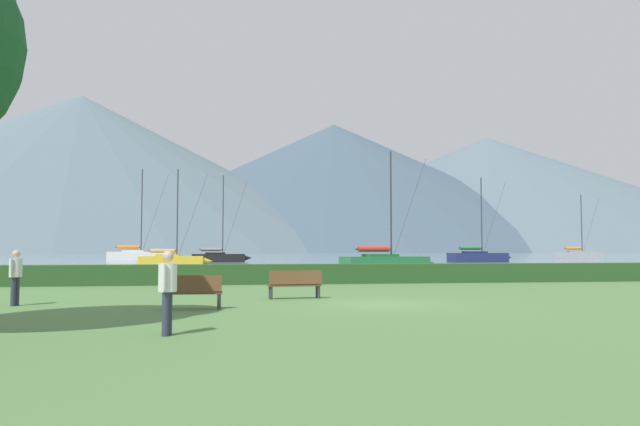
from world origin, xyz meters
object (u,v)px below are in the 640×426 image
object	(u,v)px
person_seated_viewer	(168,285)
park_bench_near_path	(295,283)
sailboat_slip_6	(580,255)
sailboat_slip_5	(172,260)
sailboat_slip_3	(478,257)
person_standing_walker	(16,273)
sailboat_slip_0	(137,255)
sailboat_slip_4	(219,257)
sailboat_slip_1	(386,262)
park_bench_under_tree	(195,290)

from	to	relation	value
person_seated_viewer	park_bench_near_path	bearing A→B (deg)	79.79
sailboat_slip_6	sailboat_slip_5	bearing A→B (deg)	-158.08
sailboat_slip_5	sailboat_slip_3	bearing A→B (deg)	16.62
sailboat_slip_3	park_bench_near_path	bearing A→B (deg)	-125.11
sailboat_slip_5	person_seated_viewer	xyz separation A→B (m)	(4.45, -47.60, 0.38)
sailboat_slip_6	person_standing_walker	bearing A→B (deg)	-135.22
sailboat_slip_0	sailboat_slip_5	bearing A→B (deg)	-82.40
sailboat_slip_6	park_bench_near_path	world-z (taller)	sailboat_slip_6
sailboat_slip_4	sailboat_slip_5	size ratio (longest dim) A/B	1.16
sailboat_slip_6	park_bench_near_path	size ratio (longest dim) A/B	5.71
sailboat_slip_0	person_seated_viewer	size ratio (longest dim) A/B	8.02
sailboat_slip_0	sailboat_slip_1	xyz separation A→B (m)	(25.45, -43.23, -0.12)
sailboat_slip_3	person_standing_walker	xyz separation A→B (m)	(-37.03, -52.45, 0.27)
sailboat_slip_5	person_seated_viewer	world-z (taller)	sailboat_slip_5
person_standing_walker	person_seated_viewer	bearing A→B (deg)	-38.78
park_bench_near_path	park_bench_under_tree	xyz separation A→B (m)	(-3.14, -3.04, -0.01)
park_bench_near_path	park_bench_under_tree	bearing A→B (deg)	-141.46
sailboat_slip_4	sailboat_slip_6	world-z (taller)	sailboat_slip_4
sailboat_slip_1	person_seated_viewer	bearing A→B (deg)	-123.36
sailboat_slip_0	sailboat_slip_6	bearing A→B (deg)	-7.01
sailboat_slip_1	park_bench_near_path	bearing A→B (deg)	-123.03
park_bench_under_tree	sailboat_slip_6	bearing A→B (deg)	54.42
sailboat_slip_5	park_bench_under_tree	size ratio (longest dim) A/B	6.20
sailboat_slip_4	person_standing_walker	bearing A→B (deg)	-99.44
sailboat_slip_1	park_bench_under_tree	bearing A→B (deg)	-126.38
sailboat_slip_5	person_seated_viewer	bearing A→B (deg)	-85.90
sailboat_slip_4	park_bench_under_tree	size ratio (longest dim) A/B	7.17
sailboat_slip_4	park_bench_under_tree	distance (m)	59.20
sailboat_slip_0	sailboat_slip_3	bearing A→B (deg)	-28.95
park_bench_near_path	park_bench_under_tree	distance (m)	4.37
person_seated_viewer	person_standing_walker	size ratio (longest dim) A/B	1.00
sailboat_slip_1	person_seated_viewer	world-z (taller)	sailboat_slip_1
sailboat_slip_3	sailboat_slip_6	distance (m)	30.58
sailboat_slip_0	sailboat_slip_5	xyz separation A→B (m)	(7.76, -29.30, -0.18)
sailboat_slip_1	sailboat_slip_5	distance (m)	22.51
sailboat_slip_1	sailboat_slip_6	world-z (taller)	sailboat_slip_6
sailboat_slip_3	person_seated_viewer	distance (m)	67.37
sailboat_slip_4	sailboat_slip_6	size ratio (longest dim) A/B	1.05
sailboat_slip_6	park_bench_under_tree	bearing A→B (deg)	-131.97
person_standing_walker	sailboat_slip_6	bearing A→B (deg)	63.28
sailboat_slip_0	person_standing_walker	size ratio (longest dim) A/B	8.02
sailboat_slip_0	sailboat_slip_5	size ratio (longest dim) A/B	1.39
sailboat_slip_0	park_bench_near_path	world-z (taller)	sailboat_slip_0
sailboat_slip_4	sailboat_slip_1	bearing A→B (deg)	-70.79
sailboat_slip_1	sailboat_slip_3	xyz separation A→B (m)	(18.69, 25.65, 0.05)
sailboat_slip_5	park_bench_near_path	size ratio (longest dim) A/B	5.19
sailboat_slip_0	park_bench_under_tree	xyz separation A→B (m)	(12.43, -71.81, -0.25)
sailboat_slip_3	person_seated_viewer	size ratio (longest dim) A/B	6.47
sailboat_slip_3	sailboat_slip_4	distance (m)	32.62
sailboat_slip_5	sailboat_slip_6	distance (m)	67.97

